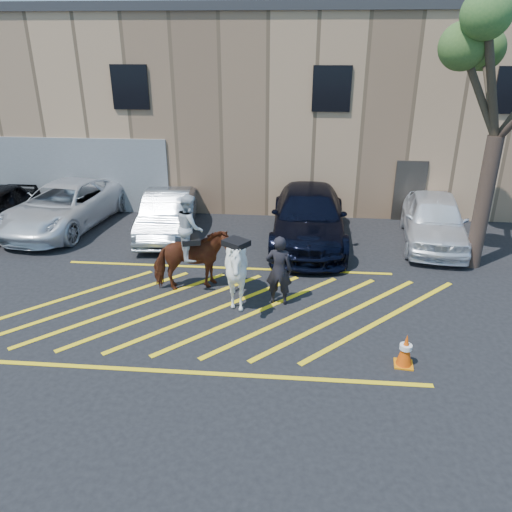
# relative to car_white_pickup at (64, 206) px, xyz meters

# --- Properties ---
(ground) EXTENTS (90.00, 90.00, 0.00)m
(ground) POSITION_rel_car_white_pickup_xyz_m (6.17, -5.16, -0.78)
(ground) COLOR black
(ground) RESTS_ON ground
(car_white_pickup) EXTENTS (3.32, 5.88, 1.55)m
(car_white_pickup) POSITION_rel_car_white_pickup_xyz_m (0.00, 0.00, 0.00)
(car_white_pickup) COLOR silver
(car_white_pickup) RESTS_ON ground
(car_silver_sedan) EXTENTS (1.89, 4.48, 1.44)m
(car_silver_sedan) POSITION_rel_car_white_pickup_xyz_m (3.77, -0.38, -0.06)
(car_silver_sedan) COLOR #969CA3
(car_silver_sedan) RESTS_ON ground
(car_blue_suv) EXTENTS (2.39, 5.82, 1.69)m
(car_blue_suv) POSITION_rel_car_white_pickup_xyz_m (8.53, -0.57, 0.07)
(car_blue_suv) COLOR black
(car_blue_suv) RESTS_ON ground
(car_white_suv) EXTENTS (2.48, 4.89, 1.60)m
(car_white_suv) POSITION_rel_car_white_pickup_xyz_m (12.58, -0.38, 0.02)
(car_white_suv) COLOR white
(car_white_suv) RESTS_ON ground
(handler) EXTENTS (0.70, 0.50, 1.81)m
(handler) POSITION_rel_car_white_pickup_xyz_m (7.76, -4.90, 0.13)
(handler) COLOR black
(handler) RESTS_ON ground
(warehouse) EXTENTS (32.42, 10.20, 7.30)m
(warehouse) POSITION_rel_car_white_pickup_xyz_m (6.16, 6.83, 2.88)
(warehouse) COLOR tan
(warehouse) RESTS_ON ground
(hatching_zone) EXTENTS (12.60, 5.12, 0.01)m
(hatching_zone) POSITION_rel_car_white_pickup_xyz_m (6.17, -5.46, -0.77)
(hatching_zone) COLOR yellow
(hatching_zone) RESTS_ON ground
(mounted_bay) EXTENTS (2.16, 1.44, 2.62)m
(mounted_bay) POSITION_rel_car_white_pickup_xyz_m (5.45, -4.34, 0.28)
(mounted_bay) COLOR #5C2F15
(mounted_bay) RESTS_ON ground
(saddled_white) EXTENTS (2.23, 2.28, 1.89)m
(saddled_white) POSITION_rel_car_white_pickup_xyz_m (6.73, -5.10, 0.18)
(saddled_white) COLOR white
(saddled_white) RESTS_ON ground
(traffic_cone) EXTENTS (0.42, 0.42, 0.73)m
(traffic_cone) POSITION_rel_car_white_pickup_xyz_m (10.46, -7.31, -0.41)
(traffic_cone) COLOR orange
(traffic_cone) RESTS_ON ground
(tree) EXTENTS (3.99, 4.37, 7.31)m
(tree) POSITION_rel_car_white_pickup_xyz_m (13.35, -2.14, 4.92)
(tree) COLOR #49342C
(tree) RESTS_ON ground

